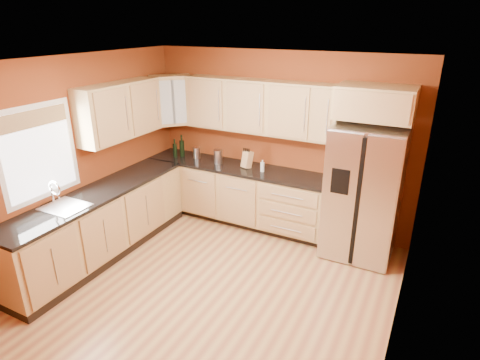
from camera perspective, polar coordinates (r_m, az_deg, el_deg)
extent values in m
plane|color=#995C3B|center=(4.96, -4.02, -15.16)|extent=(4.00, 4.00, 0.00)
plane|color=silver|center=(3.98, -5.03, 16.30)|extent=(4.00, 4.00, 0.00)
cube|color=maroon|center=(6.00, 5.54, 5.48)|extent=(4.00, 0.04, 2.60)
cube|color=maroon|center=(3.01, -25.31, -14.44)|extent=(4.00, 0.04, 2.60)
cube|color=maroon|center=(5.56, -22.39, 2.57)|extent=(0.04, 4.00, 2.60)
cube|color=maroon|center=(3.76, 22.77, -6.54)|extent=(0.04, 4.00, 2.60)
cube|color=#AA8252|center=(6.25, -0.45, -2.13)|extent=(2.90, 0.60, 0.88)
cube|color=#AA8252|center=(5.67, -19.13, -6.07)|extent=(0.60, 2.80, 0.88)
cube|color=black|center=(6.07, -0.51, 1.81)|extent=(2.90, 0.62, 0.04)
cube|color=black|center=(5.47, -19.64, -1.83)|extent=(0.62, 2.80, 0.04)
cube|color=#AA8252|center=(5.82, 2.79, 10.37)|extent=(2.30, 0.33, 0.75)
cube|color=#AA8252|center=(5.79, -16.67, 9.43)|extent=(0.33, 1.35, 0.75)
cube|color=#AA8252|center=(6.39, -9.73, 11.13)|extent=(0.67, 0.67, 0.75)
cube|color=#AA8252|center=(5.20, 18.72, 10.42)|extent=(0.92, 0.60, 0.40)
cube|color=silver|center=(5.46, 17.14, -1.69)|extent=(0.90, 0.75, 1.78)
cube|color=white|center=(5.18, -26.71, 3.46)|extent=(0.03, 0.90, 1.00)
cylinder|color=silver|center=(6.17, -3.12, 3.35)|extent=(0.17, 0.17, 0.21)
cylinder|color=silver|center=(6.42, -6.18, 3.84)|extent=(0.15, 0.15, 0.18)
cube|color=tan|center=(5.98, 1.02, 2.94)|extent=(0.16, 0.15, 0.25)
cylinder|color=silver|center=(5.83, 3.20, 2.02)|extent=(0.06, 0.06, 0.17)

